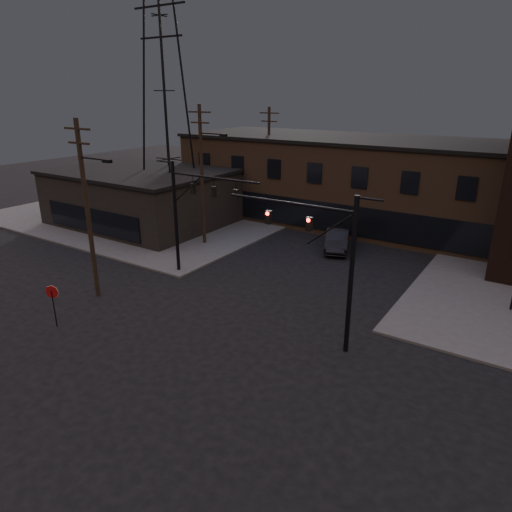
{
  "coord_description": "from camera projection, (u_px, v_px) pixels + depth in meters",
  "views": [
    {
      "loc": [
        13.76,
        -14.82,
        12.34
      ],
      "look_at": [
        0.25,
        5.73,
        3.5
      ],
      "focal_mm": 32.0,
      "sensor_mm": 36.0,
      "label": 1
    }
  ],
  "objects": [
    {
      "name": "ground",
      "position": [
        189.0,
        353.0,
        22.94
      ],
      "size": [
        140.0,
        140.0,
        0.0
      ],
      "primitive_type": "plane",
      "color": "black",
      "rests_on": "ground"
    },
    {
      "name": "sidewalk_nw",
      "position": [
        171.0,
        207.0,
        51.59
      ],
      "size": [
        30.0,
        30.0,
        0.15
      ],
      "primitive_type": "cube",
      "color": "#474744",
      "rests_on": "ground"
    },
    {
      "name": "building_row",
      "position": [
        382.0,
        185.0,
        43.6
      ],
      "size": [
        40.0,
        12.0,
        8.0
      ],
      "primitive_type": "cube",
      "color": "brown",
      "rests_on": "ground"
    },
    {
      "name": "building_left",
      "position": [
        142.0,
        198.0,
        45.02
      ],
      "size": [
        16.0,
        12.0,
        5.0
      ],
      "primitive_type": "cube",
      "color": "black",
      "rests_on": "ground"
    },
    {
      "name": "traffic_signal_near",
      "position": [
        330.0,
        255.0,
        22.04
      ],
      "size": [
        7.12,
        0.24,
        8.0
      ],
      "color": "black",
      "rests_on": "ground"
    },
    {
      "name": "traffic_signal_far",
      "position": [
        189.0,
        207.0,
        31.01
      ],
      "size": [
        7.12,
        0.24,
        8.0
      ],
      "color": "black",
      "rests_on": "ground"
    },
    {
      "name": "stop_sign",
      "position": [
        52.0,
        296.0,
        24.89
      ],
      "size": [
        0.72,
        0.33,
        2.48
      ],
      "color": "black",
      "rests_on": "ground"
    },
    {
      "name": "utility_pole_near",
      "position": [
        88.0,
        207.0,
        27.41
      ],
      "size": [
        3.7,
        0.28,
        11.0
      ],
      "color": "black",
      "rests_on": "ground"
    },
    {
      "name": "utility_pole_mid",
      "position": [
        202.0,
        173.0,
        37.27
      ],
      "size": [
        3.7,
        0.28,
        11.5
      ],
      "color": "black",
      "rests_on": "ground"
    },
    {
      "name": "utility_pole_far",
      "position": [
        269.0,
        159.0,
        47.37
      ],
      "size": [
        2.2,
        0.28,
        11.0
      ],
      "color": "black",
      "rests_on": "ground"
    },
    {
      "name": "transmission_tower",
      "position": [
        164.0,
        91.0,
        42.18
      ],
      "size": [
        7.0,
        7.0,
        25.0
      ],
      "primitive_type": null,
      "color": "black",
      "rests_on": "ground"
    },
    {
      "name": "car_crossing",
      "position": [
        337.0,
        240.0,
        37.71
      ],
      "size": [
        3.55,
        5.5,
        1.71
      ],
      "primitive_type": "imported",
      "rotation": [
        0.0,
        0.0,
        0.37
      ],
      "color": "black",
      "rests_on": "ground"
    }
  ]
}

